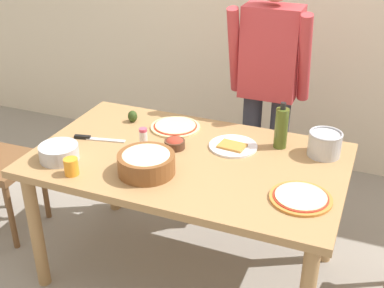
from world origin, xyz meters
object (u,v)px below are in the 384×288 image
Objects in this scene: olive_oil_bottle at (281,128)px; steel_pot at (325,144)px; plate_with_slice at (233,146)px; pizza_cooked_on_tray at (301,198)px; person_cook at (269,82)px; small_sauce_bowl at (175,143)px; dining_table at (188,172)px; chef_knife at (93,138)px; avocado at (133,116)px; mixing_bowl_steel at (59,153)px; popcorn_bowl at (146,162)px; pizza_raw_on_board at (175,127)px; cup_orange at (71,167)px; salt_shaker at (143,137)px.

steel_pot is at bearing -0.83° from olive_oil_bottle.
pizza_cooked_on_tray is at bearing -39.78° from plate_with_slice.
person_cook is 14.73× the size of small_sauce_bowl.
dining_table is 0.57m from chef_knife.
chef_knife is at bearing -178.60° from dining_table.
chef_knife is 0.30m from avocado.
mixing_bowl_steel reaches higher than pizza_cooked_on_tray.
dining_table is 0.99× the size of person_cook.
person_cook is at bearing 70.59° from popcorn_bowl.
pizza_raw_on_board is 3.35× the size of cup_orange.
person_cook reaches higher than cup_orange.
person_cook reaches higher than dining_table.
olive_oil_bottle is 1.02m from chef_knife.
mixing_bowl_steel is 0.17m from cup_orange.
mixing_bowl_steel is at bearing -175.39° from pizza_cooked_on_tray.
pizza_raw_on_board is 0.71m from cup_orange.
mixing_bowl_steel is 0.69× the size of chef_knife.
dining_table is at bearing -30.93° from small_sauce_bowl.
olive_oil_bottle is 0.88m from avocado.
pizza_raw_on_board is 0.99× the size of chef_knife.
steel_pot is 2.48× the size of avocado.
olive_oil_bottle is at bearing 28.98° from mixing_bowl_steel.
person_cook reaches higher than olive_oil_bottle.
dining_table is 0.30m from salt_shaker.
popcorn_bowl is 0.74m from olive_oil_bottle.
small_sauce_bowl is at bearing -163.61° from steel_pot.
plate_with_slice is at bearing 20.60° from salt_shaker.
mixing_bowl_steel is (-1.21, -0.10, 0.03)m from pizza_cooked_on_tray.
pizza_raw_on_board is 1.02× the size of popcorn_bowl.
small_sauce_bowl is 1.57× the size of avocado.
mixing_bowl_steel is 0.26m from chef_knife.
avocado is (-0.34, 0.50, -0.03)m from popcorn_bowl.
chef_knife is at bearing -174.05° from salt_shaker.
small_sauce_bowl is at bearing -156.76° from plate_with_slice.
dining_table is 0.67m from mixing_bowl_steel.
salt_shaker is (-0.88, 0.19, 0.04)m from pizza_cooked_on_tray.
pizza_raw_on_board is at bearing 164.87° from plate_with_slice.
olive_oil_bottle is (0.19, -0.47, -0.07)m from person_cook.
person_cook is 19.06× the size of cup_orange.
steel_pot is at bearing 11.88° from plate_with_slice.
olive_oil_bottle is (1.01, 0.56, 0.07)m from mixing_bowl_steel.
cup_orange is (-0.33, -0.15, -0.02)m from popcorn_bowl.
cup_orange is 1.21× the size of avocado.
pizza_cooked_on_tray is at bearing 4.61° from mixing_bowl_steel.
pizza_raw_on_board is 0.94m from pizza_cooked_on_tray.
popcorn_bowl is at bearing -94.56° from small_sauce_bowl.
steel_pot is at bearing 13.82° from chef_knife.
salt_shaker reaches higher than small_sauce_bowl.
avocado is (-0.37, 0.21, 0.01)m from small_sauce_bowl.
pizza_raw_on_board is at bearing -131.83° from person_cook.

